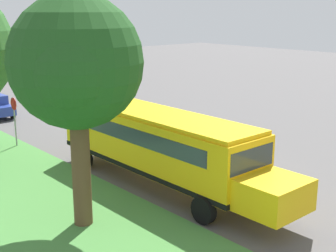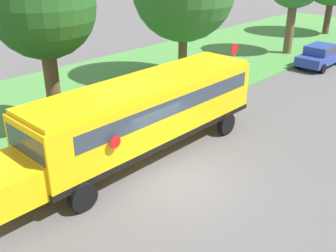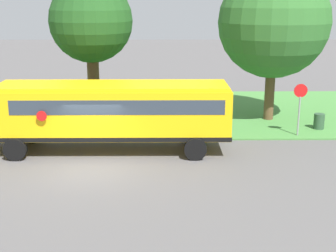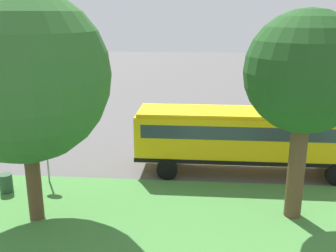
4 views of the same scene
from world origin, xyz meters
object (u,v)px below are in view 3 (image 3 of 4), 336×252
school_bus (107,111)px  stop_sign (300,104)px  trash_bin (319,122)px  oak_tree_beside_bus (88,22)px  oak_tree_roadside_mid (271,21)px

school_bus → stop_sign: size_ratio=4.53×
school_bus → trash_bin: (-3.42, 10.90, -1.47)m
oak_tree_beside_bus → trash_bin: (1.18, 12.28, -5.17)m
stop_sign → trash_bin: 2.29m
school_bus → oak_tree_roadside_mid: (-5.51, 8.48, 3.73)m
oak_tree_beside_bus → stop_sign: (2.39, 10.81, -3.88)m
oak_tree_beside_bus → oak_tree_roadside_mid: bearing=95.3°
oak_tree_roadside_mid → trash_bin: 6.11m
oak_tree_beside_bus → stop_sign: bearing=77.5°
oak_tree_beside_bus → trash_bin: size_ratio=8.77×
oak_tree_roadside_mid → trash_bin: bearing=49.2°
stop_sign → trash_bin: size_ratio=3.04×
school_bus → oak_tree_roadside_mid: oak_tree_roadside_mid is taller
school_bus → stop_sign: 9.69m
oak_tree_beside_bus → trash_bin: bearing=84.5°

